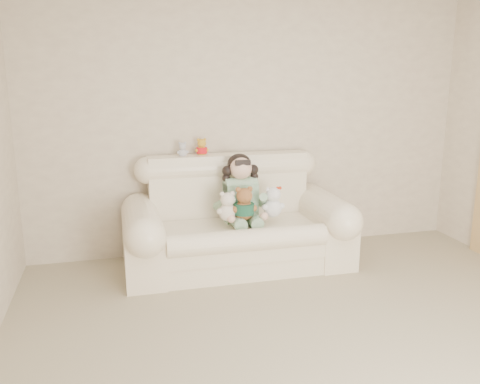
% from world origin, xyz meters
% --- Properties ---
extents(floor, '(5.00, 5.00, 0.00)m').
position_xyz_m(floor, '(0.00, 0.00, 0.00)').
color(floor, gray).
rests_on(floor, ground).
extents(wall_back, '(4.50, 0.00, 4.50)m').
position_xyz_m(wall_back, '(0.00, 2.50, 1.30)').
color(wall_back, beige).
rests_on(wall_back, ground).
extents(sofa, '(2.10, 0.95, 1.03)m').
position_xyz_m(sofa, '(-0.29, 2.00, 0.52)').
color(sofa, '#F9E9C9').
rests_on(sofa, floor).
extents(seated_child, '(0.42, 0.50, 0.66)m').
position_xyz_m(seated_child, '(-0.23, 2.08, 0.75)').
color(seated_child, '#2C7C3C').
rests_on(seated_child, sofa).
extents(brown_teddy, '(0.27, 0.23, 0.36)m').
position_xyz_m(brown_teddy, '(-0.26, 1.85, 0.68)').
color(brown_teddy, brown).
rests_on(brown_teddy, sofa).
extents(white_cat, '(0.25, 0.21, 0.34)m').
position_xyz_m(white_cat, '(0.02, 1.88, 0.67)').
color(white_cat, white).
rests_on(white_cat, sofa).
extents(cream_teddy, '(0.22, 0.18, 0.32)m').
position_xyz_m(cream_teddy, '(-0.41, 1.87, 0.66)').
color(cream_teddy, '#EFE4CF').
rests_on(cream_teddy, sofa).
extents(yellow_mini_bear, '(0.14, 0.12, 0.21)m').
position_xyz_m(yellow_mini_bear, '(-0.54, 2.38, 1.11)').
color(yellow_mini_bear, gold).
rests_on(yellow_mini_bear, sofa).
extents(grey_mini_plush, '(0.14, 0.13, 0.18)m').
position_xyz_m(grey_mini_plush, '(-0.73, 2.36, 1.10)').
color(grey_mini_plush, silver).
rests_on(grey_mini_plush, sofa).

